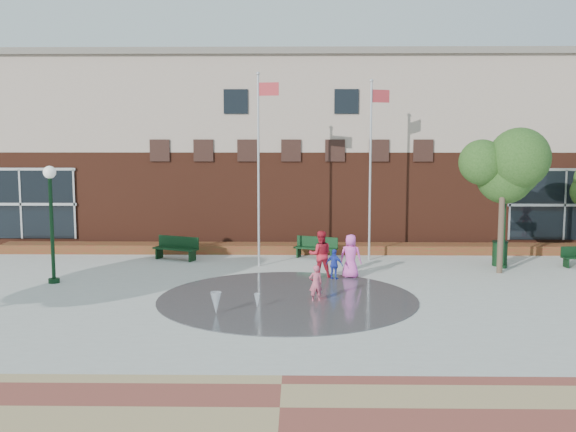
{
  "coord_description": "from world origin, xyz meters",
  "views": [
    {
      "loc": [
        0.36,
        -18.29,
        5.28
      ],
      "look_at": [
        0.0,
        4.0,
        2.6
      ],
      "focal_mm": 42.0,
      "sensor_mm": 36.0,
      "label": 1
    }
  ],
  "objects_px": {
    "flagpole_left": "(259,160)",
    "bench_left": "(176,253)",
    "flagpole_right": "(371,160)",
    "child_splash": "(316,284)",
    "trash_can": "(500,253)"
  },
  "relations": [
    {
      "from": "flagpole_left",
      "to": "bench_left",
      "type": "relative_size",
      "value": 3.79
    },
    {
      "from": "flagpole_right",
      "to": "flagpole_left",
      "type": "bearing_deg",
      "value": 173.78
    },
    {
      "from": "flagpole_left",
      "to": "child_splash",
      "type": "distance_m",
      "value": 7.18
    },
    {
      "from": "bench_left",
      "to": "child_splash",
      "type": "relative_size",
      "value": 1.72
    },
    {
      "from": "bench_left",
      "to": "trash_can",
      "type": "height_order",
      "value": "trash_can"
    },
    {
      "from": "flagpole_left",
      "to": "bench_left",
      "type": "xyz_separation_m",
      "value": [
        -3.66,
        1.37,
        -3.99
      ]
    },
    {
      "from": "flagpole_left",
      "to": "trash_can",
      "type": "distance_m",
      "value": 10.43
    },
    {
      "from": "bench_left",
      "to": "flagpole_right",
      "type": "bearing_deg",
      "value": 23.4
    },
    {
      "from": "trash_can",
      "to": "flagpole_right",
      "type": "bearing_deg",
      "value": 167.07
    },
    {
      "from": "flagpole_left",
      "to": "trash_can",
      "type": "bearing_deg",
      "value": 13.14
    },
    {
      "from": "trash_can",
      "to": "child_splash",
      "type": "relative_size",
      "value": 0.87
    },
    {
      "from": "bench_left",
      "to": "child_splash",
      "type": "distance_m",
      "value": 9.17
    },
    {
      "from": "flagpole_left",
      "to": "child_splash",
      "type": "xyz_separation_m",
      "value": [
        2.11,
        -5.76,
        -3.72
      ]
    },
    {
      "from": "flagpole_right",
      "to": "child_splash",
      "type": "bearing_deg",
      "value": -132.58
    },
    {
      "from": "flagpole_left",
      "to": "child_splash",
      "type": "height_order",
      "value": "flagpole_left"
    }
  ]
}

